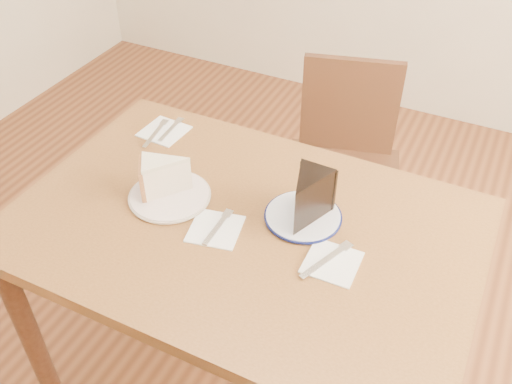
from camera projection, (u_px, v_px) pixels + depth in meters
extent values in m
plane|color=#472412|center=(246.00, 382.00, 1.96)|extent=(4.00, 4.00, 0.00)
cube|color=#4E2E15|center=(243.00, 228.00, 1.49)|extent=(1.20, 0.80, 0.04)
cylinder|color=black|center=(30.00, 336.00, 1.68)|extent=(0.06, 0.06, 0.71)
cylinder|color=black|center=(159.00, 201.00, 2.15)|extent=(0.06, 0.06, 0.71)
cylinder|color=black|center=(448.00, 300.00, 1.79)|extent=(0.06, 0.06, 0.71)
cube|color=black|center=(340.00, 181.00, 2.09)|extent=(0.51, 0.51, 0.04)
cylinder|color=black|center=(381.00, 204.00, 2.35)|extent=(0.04, 0.04, 0.43)
cylinder|color=black|center=(296.00, 194.00, 2.40)|extent=(0.04, 0.04, 0.43)
cylinder|color=black|center=(379.00, 267.00, 2.08)|extent=(0.04, 0.04, 0.43)
cylinder|color=black|center=(283.00, 254.00, 2.13)|extent=(0.04, 0.04, 0.43)
cube|color=black|center=(350.00, 106.00, 2.10)|extent=(0.35, 0.12, 0.38)
cylinder|color=silver|center=(170.00, 196.00, 1.55)|extent=(0.21, 0.21, 0.01)
cylinder|color=white|center=(303.00, 216.00, 1.49)|extent=(0.19, 0.19, 0.01)
cube|color=white|center=(215.00, 229.00, 1.46)|extent=(0.15, 0.15, 0.00)
cube|color=white|center=(332.00, 262.00, 1.37)|extent=(0.13, 0.13, 0.00)
cube|color=white|center=(164.00, 131.00, 1.80)|extent=(0.14, 0.14, 0.00)
cube|color=silver|center=(217.00, 227.00, 1.46)|extent=(0.02, 0.14, 0.00)
cube|color=silver|center=(326.00, 260.00, 1.37)|extent=(0.08, 0.16, 0.00)
cube|color=silver|center=(171.00, 130.00, 1.80)|extent=(0.02, 0.14, 0.00)
cube|color=silver|center=(155.00, 134.00, 1.78)|extent=(0.04, 0.16, 0.00)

